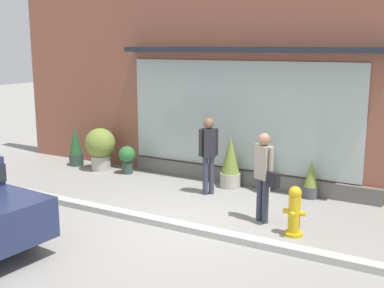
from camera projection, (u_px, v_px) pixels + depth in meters
ground_plane at (181, 225)px, 8.96m from camera, size 60.00×60.00×0.00m
curb_strip at (175, 225)px, 8.77m from camera, size 14.00×0.24×0.12m
storefront at (251, 74)px, 11.15m from camera, size 14.00×0.81×5.33m
fire_hydrant at (294, 212)px, 8.36m from camera, size 0.39×0.35×0.89m
pedestrian_with_handbag at (264, 171)px, 8.89m from camera, size 0.60×0.39×1.70m
pedestrian_passerby at (209, 150)px, 10.60m from camera, size 0.33×0.35×1.72m
potted_plant_trailing_edge at (230, 163)px, 11.22m from camera, size 0.48×0.48×1.20m
potted_plant_window_left at (100, 146)px, 12.80m from camera, size 0.81×0.81×1.13m
potted_plant_by_entrance at (311, 180)px, 10.46m from camera, size 0.34×0.34×0.84m
potted_plant_doorstep at (76, 147)px, 13.29m from camera, size 0.39×0.39×1.10m
potted_plant_window_center at (264, 168)px, 10.82m from camera, size 0.30×0.30×1.18m
potted_plant_corner_tall at (127, 157)px, 12.46m from camera, size 0.43×0.43×0.72m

